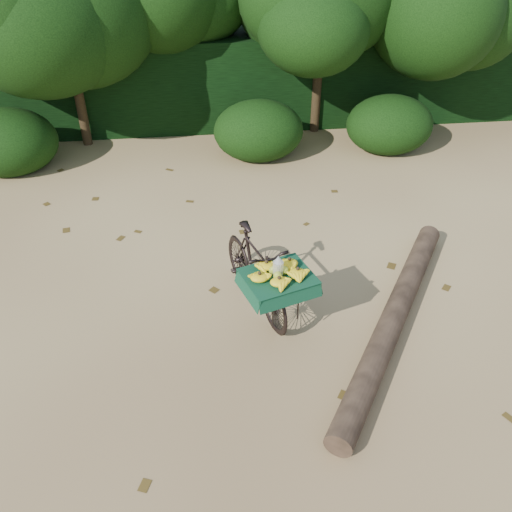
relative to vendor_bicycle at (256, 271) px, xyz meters
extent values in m
plane|color=tan|center=(-0.95, -0.01, -0.53)|extent=(80.00, 80.00, 0.00)
imported|color=black|center=(-0.01, 0.02, -0.02)|extent=(0.98, 1.77, 1.03)
cube|color=black|center=(0.18, -0.55, 0.31)|extent=(0.49, 0.54, 0.03)
cube|color=#13482C|center=(0.18, -0.55, 0.33)|extent=(0.89, 0.81, 0.01)
ellipsoid|color=#9AAB29|center=(0.25, -0.53, 0.38)|extent=(0.10, 0.08, 0.11)
ellipsoid|color=#9AAB29|center=(0.13, -0.51, 0.38)|extent=(0.10, 0.08, 0.11)
ellipsoid|color=#9AAB29|center=(0.16, -0.61, 0.38)|extent=(0.10, 0.08, 0.11)
cylinder|color=#EAE5C6|center=(0.17, -0.54, 0.43)|extent=(0.12, 0.12, 0.15)
cylinder|color=brown|center=(1.57, -0.58, -0.38)|extent=(2.41, 3.47, 0.29)
cube|color=black|center=(-0.95, 6.29, 0.37)|extent=(26.00, 1.80, 1.80)
camera|label=1|loc=(-0.60, -5.13, 3.93)|focal=38.00mm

